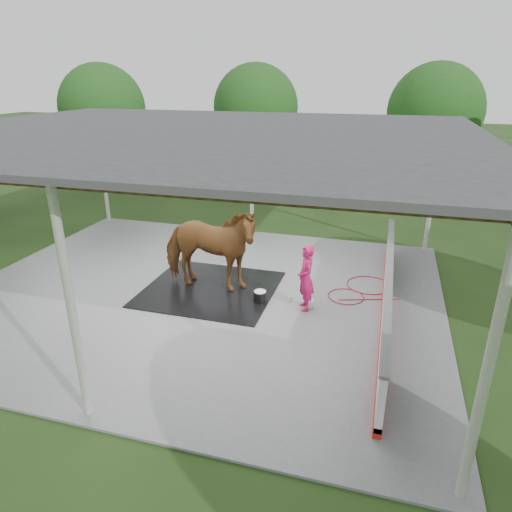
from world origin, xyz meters
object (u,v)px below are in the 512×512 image
(horse, at_px, (209,248))
(wash_bucket, at_px, (260,296))
(dasher_board, at_px, (387,295))
(handler, at_px, (306,278))

(horse, bearing_deg, wash_bucket, -104.09)
(dasher_board, distance_m, handler, 1.86)
(dasher_board, bearing_deg, handler, -175.03)
(wash_bucket, bearing_deg, handler, -0.99)
(dasher_board, height_order, wash_bucket, dasher_board)
(wash_bucket, bearing_deg, dasher_board, 2.74)
(handler, distance_m, wash_bucket, 1.28)
(handler, relative_size, wash_bucket, 5.01)
(dasher_board, xyz_separation_m, wash_bucket, (-2.94, -0.14, -0.39))
(dasher_board, relative_size, wash_bucket, 25.12)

